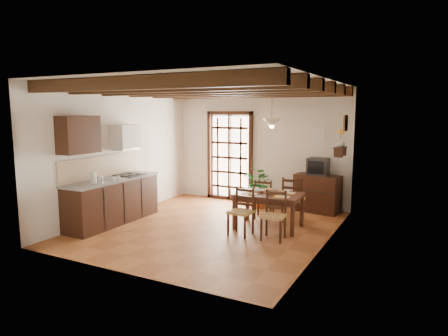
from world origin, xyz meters
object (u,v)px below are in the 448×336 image
Objects in this scene: kitchen_counter at (113,200)px; chair_near_right at (274,224)px; dining_table at (269,198)px; chair_near_left at (241,220)px; pendant_lamp at (272,122)px; chair_far_right at (293,207)px; sideboard at (317,193)px; crt_tv at (318,166)px; potted_plant at (259,184)px; chair_far_left at (264,206)px.

kitchen_counter is 2.57× the size of chair_near_right.
chair_near_left reaches higher than dining_table.
pendant_lamp is at bearing 22.65° from kitchen_counter.
dining_table is 1.37× the size of chair_far_right.
kitchen_counter reaches higher than chair_far_right.
pendant_lamp is at bearing -98.87° from sideboard.
chair_near_left is at bearing 58.51° from chair_far_right.
chair_far_right is at bearing 62.67° from pendant_lamp.
dining_table is at bearing -106.92° from crt_tv.
dining_table is at bearing -61.18° from potted_plant.
kitchen_counter is at bearing -166.59° from chair_near_left.
chair_near_left is (2.68, 0.48, -0.20)m from kitchen_counter.
chair_far_right is (0.29, 0.66, -0.30)m from dining_table.
chair_near_left is at bearing -99.59° from sideboard.
potted_plant is at bearing 116.28° from dining_table.
chair_far_left is 1.57m from crt_tv.
potted_plant reaches higher than sideboard.
chair_near_left is 1.96× the size of crt_tv.
chair_near_right reaches higher than chair_far_left.
kitchen_counter is 2.64× the size of chair_far_left.
potted_plant reaches higher than chair_near_right.
chair_far_left is at bearing 95.82° from chair_near_left.
potted_plant is at bearing 120.54° from pendant_lamp.
pendant_lamp reaches higher than potted_plant.
kitchen_counter is 4.53m from crt_tv.
chair_near_right is at bearing 5.84° from chair_near_left.
chair_far_right is at bearing 28.91° from kitchen_counter.
potted_plant is 2.21m from pendant_lamp.
chair_far_right is 1.41m from potted_plant.
pendant_lamp is (0.00, 0.10, 1.48)m from dining_table.
dining_table is at bearing 20.99° from kitchen_counter.
crt_tv is at bearing 80.60° from chair_near_right.
chair_near_left is 2.60m from crt_tv.
chair_far_right reaches higher than chair_near_right.
pendant_lamp reaches higher than chair_far_left.
chair_near_right is 0.87× the size of sideboard.
crt_tv reaches higher than chair_far_left.
dining_table is at bearing 69.85° from chair_near_left.
potted_plant is at bearing -171.30° from crt_tv.
kitchen_counter reaches higher than dining_table.
chair_near_left reaches higher than sideboard.
sideboard is at bearing 71.57° from pendant_lamp.
sideboard is (0.24, 1.03, 0.13)m from chair_far_right.
sideboard is at bearing 70.06° from dining_table.
chair_far_left is 1.01× the size of pendant_lamp.
chair_far_right is 1.89m from pendant_lamp.
sideboard is (0.82, 2.35, 0.15)m from chair_near_left.
potted_plant reaches higher than crt_tv.
sideboard is (0.18, 2.32, 0.15)m from chair_near_right.
kitchen_counter is 2.56× the size of chair_near_left.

